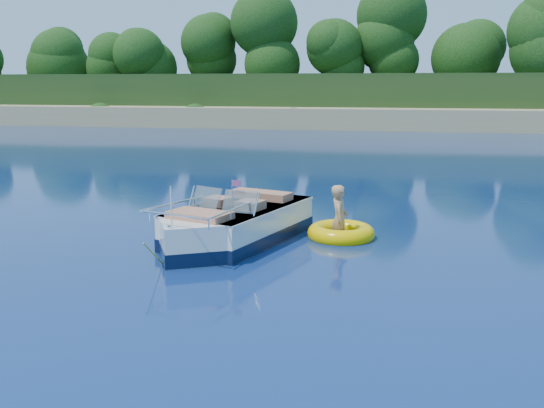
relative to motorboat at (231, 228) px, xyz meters
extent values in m
plane|color=#091743|center=(2.45, -3.08, -0.33)|extent=(160.00, 160.00, 0.00)
cube|color=#9A8159|center=(2.45, 34.92, 0.17)|extent=(170.00, 8.00, 2.00)
cube|color=#1B3615|center=(2.45, 61.92, 0.67)|extent=(170.00, 56.00, 6.00)
cylinder|color=black|center=(-15.55, 37.42, 2.77)|extent=(0.44, 0.44, 3.20)
sphere|color=black|center=(-15.55, 37.42, 5.81)|extent=(5.28, 5.28, 5.28)
cylinder|color=black|center=(2.45, 38.92, 2.97)|extent=(0.44, 0.44, 3.60)
sphere|color=black|center=(2.45, 38.92, 6.39)|extent=(5.94, 5.94, 5.94)
cube|color=white|center=(0.10, 0.33, -0.06)|extent=(2.69, 3.74, 0.94)
cube|color=white|center=(-0.37, -1.20, -0.06)|extent=(1.70, 1.70, 0.94)
cube|color=black|center=(0.10, 0.33, -0.19)|extent=(2.73, 3.78, 0.27)
cube|color=black|center=(-0.37, -1.20, -0.19)|extent=(1.74, 1.74, 0.27)
cube|color=tan|center=(0.18, 0.58, 0.21)|extent=(2.06, 2.67, 0.09)
cube|color=white|center=(0.10, 0.33, 0.38)|extent=(2.73, 3.75, 0.05)
cube|color=black|center=(0.64, 2.09, -0.02)|extent=(0.56, 0.44, 0.80)
cube|color=#8C9EA5|center=(-0.47, -0.15, 0.64)|extent=(0.73, 0.51, 0.43)
cube|color=#8C9EA5|center=(0.30, -0.39, 0.64)|extent=(0.72, 0.34, 0.43)
cube|color=#C07758|center=(-0.35, 0.23, 0.41)|extent=(0.61, 0.61, 0.36)
cube|color=#C07758|center=(0.42, 0.00, 0.41)|extent=(0.61, 0.61, 0.36)
cube|color=#C07758|center=(0.36, 1.18, 0.41)|extent=(1.47, 0.88, 0.34)
cube|color=#C07758|center=(-0.32, -1.04, 0.39)|extent=(1.32, 0.98, 0.30)
cylinder|color=white|center=(-0.57, -1.85, 0.79)|extent=(0.03, 0.03, 0.76)
cube|color=red|center=(0.22, -0.36, 1.00)|extent=(0.19, 0.07, 0.12)
cube|color=silver|center=(-0.58, -1.89, 0.44)|extent=(0.10, 0.08, 0.04)
cylinder|color=#C3D016|center=(-0.80, -2.15, -0.02)|extent=(0.07, 0.96, 0.68)
torus|color=#FFC900|center=(2.19, 0.94, -0.23)|extent=(1.72, 1.72, 0.38)
torus|color=#AD2308|center=(2.19, 0.94, -0.21)|extent=(1.41, 1.41, 0.13)
imported|color=tan|center=(2.15, 0.91, -0.33)|extent=(0.46, 0.87, 1.64)
camera|label=1|loc=(3.37, -11.76, 2.94)|focal=40.00mm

